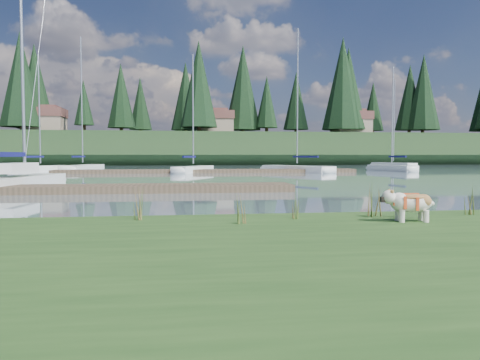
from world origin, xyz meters
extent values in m
plane|color=#7790A0|center=(0.00, 30.00, 0.00)|extent=(200.00, 200.00, 0.00)
cube|color=#294A1C|center=(0.00, -6.00, 0.17)|extent=(60.00, 9.00, 0.35)
cube|color=#1B3118|center=(0.00, 73.00, 2.50)|extent=(200.00, 20.00, 5.00)
cylinder|color=silver|center=(3.01, -3.02, 0.45)|extent=(0.10, 0.10, 0.21)
cylinder|color=silver|center=(3.04, -2.81, 0.45)|extent=(0.10, 0.10, 0.21)
cylinder|color=silver|center=(3.43, -3.07, 0.45)|extent=(0.10, 0.10, 0.21)
cylinder|color=silver|center=(3.45, -2.87, 0.45)|extent=(0.10, 0.10, 0.21)
ellipsoid|color=silver|center=(3.24, -2.94, 0.67)|extent=(0.73, 0.43, 0.32)
ellipsoid|color=#9D6C3B|center=(3.24, -2.94, 0.78)|extent=(0.52, 0.38, 0.11)
ellipsoid|color=silver|center=(2.83, -2.89, 0.78)|extent=(0.27, 0.28, 0.24)
cube|color=black|center=(2.73, -2.88, 0.74)|extent=(0.09, 0.13, 0.09)
cube|color=white|center=(-7.85, 11.57, 0.22)|extent=(2.58, 7.17, 0.70)
ellipsoid|color=white|center=(-7.35, 15.05, 0.22)|extent=(1.79, 2.11, 0.70)
cylinder|color=silver|center=(-7.76, 12.21, 6.12)|extent=(0.14, 0.14, 10.63)
cube|color=#11124E|center=(-7.99, 10.55, 1.55)|extent=(0.65, 3.19, 0.20)
cube|color=white|center=(-7.90, 11.18, 0.95)|extent=(1.47, 2.68, 0.45)
cube|color=#4C3D2C|center=(-4.00, 9.00, 0.15)|extent=(16.00, 2.00, 0.30)
cube|color=#4C3D2C|center=(2.00, 30.00, 0.15)|extent=(26.00, 2.20, 0.30)
cube|color=white|center=(-12.98, 33.92, 0.22)|extent=(3.93, 6.50, 0.70)
ellipsoid|color=white|center=(-11.69, 36.88, 0.22)|extent=(2.00, 2.18, 0.70)
cylinder|color=silver|center=(-12.98, 33.92, 5.69)|extent=(0.12, 0.12, 9.78)
cube|color=#11124E|center=(-13.34, 33.12, 1.40)|extent=(1.21, 2.43, 0.20)
cube|color=white|center=(-10.03, 37.90, 0.22)|extent=(3.07, 8.13, 0.70)
ellipsoid|color=white|center=(-9.39, 41.82, 0.22)|extent=(2.06, 2.42, 0.70)
cylinder|color=silver|center=(-10.03, 37.90, 7.00)|extent=(0.12, 0.12, 12.40)
cube|color=#11124E|center=(-10.21, 36.83, 1.40)|extent=(0.71, 3.15, 0.20)
cube|color=white|center=(0.71, 30.64, 0.22)|extent=(3.94, 5.99, 0.70)
ellipsoid|color=white|center=(2.07, 33.32, 0.22)|extent=(1.91, 2.06, 0.70)
cylinder|color=silver|center=(0.71, 30.64, 5.54)|extent=(0.12, 0.12, 9.47)
cube|color=#11124E|center=(0.34, 29.90, 1.40)|extent=(1.26, 2.23, 0.20)
cube|color=white|center=(10.20, 31.14, 0.22)|extent=(5.33, 7.85, 0.70)
ellipsoid|color=white|center=(8.34, 34.64, 0.22)|extent=(2.55, 2.72, 0.70)
cylinder|color=silver|center=(10.20, 31.14, 6.90)|extent=(0.12, 0.12, 12.20)
cube|color=#11124E|center=(10.71, 30.19, 1.40)|extent=(1.66, 2.88, 0.20)
cube|color=white|center=(19.96, 32.33, 0.22)|extent=(2.61, 6.14, 0.70)
ellipsoid|color=white|center=(19.32, 35.26, 0.22)|extent=(1.63, 1.87, 0.70)
cylinder|color=silver|center=(19.96, 32.33, 5.42)|extent=(0.12, 0.12, 9.24)
cube|color=#11124E|center=(20.13, 31.53, 1.40)|extent=(0.70, 2.37, 0.20)
cube|color=white|center=(27.50, 47.41, 0.22)|extent=(3.26, 7.25, 0.70)
ellipsoid|color=white|center=(26.65, 50.84, 0.22)|extent=(1.96, 2.24, 0.70)
cylinder|color=silver|center=(27.50, 47.41, 6.08)|extent=(0.12, 0.12, 10.55)
cube|color=#11124E|center=(27.73, 46.47, 1.40)|extent=(0.87, 2.78, 0.20)
cone|color=#475B23|center=(0.17, -2.71, 0.59)|extent=(0.03, 0.03, 0.48)
cone|color=brown|center=(0.28, -2.78, 0.54)|extent=(0.03, 0.03, 0.39)
cone|color=#475B23|center=(0.23, -2.68, 0.61)|extent=(0.03, 0.03, 0.53)
cone|color=brown|center=(0.31, -2.74, 0.52)|extent=(0.03, 0.03, 0.34)
cone|color=#475B23|center=(0.19, -2.79, 0.57)|extent=(0.03, 0.03, 0.43)
cone|color=#475B23|center=(1.21, -2.33, 0.60)|extent=(0.03, 0.03, 0.49)
cone|color=brown|center=(1.32, -2.40, 0.55)|extent=(0.03, 0.03, 0.39)
cone|color=#475B23|center=(1.27, -2.30, 0.62)|extent=(0.03, 0.03, 0.54)
cone|color=brown|center=(1.35, -2.36, 0.52)|extent=(0.03, 0.03, 0.35)
cone|color=#475B23|center=(1.23, -2.41, 0.57)|extent=(0.03, 0.03, 0.44)
cone|color=#475B23|center=(2.80, -2.20, 0.67)|extent=(0.03, 0.03, 0.63)
cone|color=brown|center=(2.91, -2.27, 0.60)|extent=(0.03, 0.03, 0.51)
cone|color=#475B23|center=(2.86, -2.17, 0.70)|extent=(0.03, 0.03, 0.70)
cone|color=brown|center=(2.94, -2.23, 0.57)|extent=(0.03, 0.03, 0.44)
cone|color=#475B23|center=(2.82, -2.28, 0.64)|extent=(0.03, 0.03, 0.57)
cone|color=#475B23|center=(-1.58, -2.09, 0.64)|extent=(0.03, 0.03, 0.58)
cone|color=brown|center=(-1.47, -2.16, 0.58)|extent=(0.03, 0.03, 0.46)
cone|color=#475B23|center=(-1.52, -2.06, 0.67)|extent=(0.03, 0.03, 0.63)
cone|color=brown|center=(-1.44, -2.12, 0.55)|extent=(0.03, 0.03, 0.40)
cone|color=#475B23|center=(-1.56, -2.17, 0.61)|extent=(0.03, 0.03, 0.52)
cone|color=#475B23|center=(3.21, -2.30, 0.54)|extent=(0.03, 0.03, 0.38)
cone|color=brown|center=(3.32, -2.37, 0.50)|extent=(0.03, 0.03, 0.30)
cone|color=#475B23|center=(3.27, -2.27, 0.56)|extent=(0.03, 0.03, 0.41)
cone|color=brown|center=(3.35, -2.33, 0.48)|extent=(0.03, 0.03, 0.26)
cone|color=#475B23|center=(3.23, -2.38, 0.52)|extent=(0.03, 0.03, 0.34)
cone|color=#475B23|center=(4.73, -2.22, 0.62)|extent=(0.03, 0.03, 0.53)
cone|color=brown|center=(4.84, -2.29, 0.56)|extent=(0.03, 0.03, 0.43)
cone|color=#475B23|center=(4.79, -2.19, 0.64)|extent=(0.03, 0.03, 0.59)
cone|color=brown|center=(4.87, -2.25, 0.54)|extent=(0.03, 0.03, 0.37)
cone|color=#475B23|center=(4.75, -2.30, 0.59)|extent=(0.03, 0.03, 0.48)
cube|color=#33281C|center=(0.00, -1.60, 0.07)|extent=(60.00, 0.50, 0.14)
cylinder|color=#382619|center=(-25.00, 68.00, 5.90)|extent=(0.60, 0.60, 1.80)
cone|color=black|center=(-25.00, 68.00, 13.55)|extent=(6.60, 6.60, 15.00)
cylinder|color=#382619|center=(-10.00, 72.00, 5.90)|extent=(0.60, 0.60, 1.80)
cone|color=black|center=(-10.00, 72.00, 11.75)|extent=(4.84, 4.84, 11.00)
cylinder|color=#382619|center=(3.00, 66.00, 5.90)|extent=(0.60, 0.60, 1.80)
cone|color=black|center=(3.00, 66.00, 13.10)|extent=(6.16, 6.16, 14.00)
cylinder|color=#382619|center=(15.00, 70.00, 5.90)|extent=(0.60, 0.60, 1.80)
cone|color=black|center=(15.00, 70.00, 10.85)|extent=(3.96, 3.96, 9.00)
cylinder|color=#382619|center=(28.00, 68.00, 5.90)|extent=(0.60, 0.60, 1.80)
cone|color=black|center=(28.00, 68.00, 14.00)|extent=(7.04, 7.04, 16.00)
cylinder|color=#382619|center=(42.00, 71.00, 5.90)|extent=(0.60, 0.60, 1.80)
cone|color=black|center=(42.00, 71.00, 12.20)|extent=(5.28, 5.28, 12.00)
cube|color=gray|center=(-22.00, 70.00, 6.40)|extent=(6.00, 5.00, 2.80)
cube|color=brown|center=(-22.00, 70.00, 8.50)|extent=(6.30, 5.30, 1.40)
cube|color=brown|center=(-22.00, 70.00, 9.30)|extent=(4.20, 3.60, 0.70)
cube|color=gray|center=(6.00, 71.00, 6.40)|extent=(6.00, 5.00, 2.80)
cube|color=brown|center=(6.00, 71.00, 8.50)|extent=(6.30, 5.30, 1.40)
cube|color=brown|center=(6.00, 71.00, 9.30)|extent=(4.20, 3.60, 0.70)
cube|color=gray|center=(30.00, 69.00, 6.40)|extent=(6.00, 5.00, 2.80)
cube|color=brown|center=(30.00, 69.00, 8.50)|extent=(6.30, 5.30, 1.40)
cube|color=brown|center=(30.00, 69.00, 9.30)|extent=(4.20, 3.60, 0.70)
camera|label=1|loc=(-0.84, -10.56, 1.50)|focal=35.00mm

